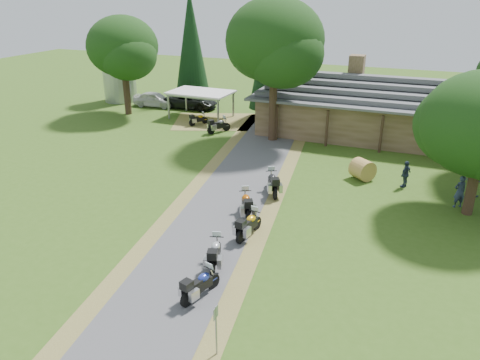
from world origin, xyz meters
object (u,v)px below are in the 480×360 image
at_px(motorcycle_row_a, 200,283).
at_px(motorcycle_row_d, 246,203).
at_px(motorcycle_carport_b, 219,125).
at_px(silo, 118,68).
at_px(carport, 201,105).
at_px(motorcycle_row_c, 249,224).
at_px(motorcycle_row_e, 273,182).
at_px(motorcycle_carport_a, 199,119).
at_px(hay_bale, 362,169).
at_px(car_dark_suv, 191,97).
at_px(motorcycle_row_b, 215,252).
at_px(car_white_sedan, 155,97).
at_px(lodge, 389,106).

bearing_deg(motorcycle_row_a, motorcycle_row_d, 23.95).
bearing_deg(motorcycle_carport_b, silo, 96.29).
relative_size(carport, motorcycle_row_c, 2.84).
xyz_separation_m(motorcycle_row_c, motorcycle_row_e, (-0.54, 5.33, 0.05)).
distance_m(silo, motorcycle_carport_a, 13.44).
xyz_separation_m(motorcycle_row_e, hay_bale, (4.57, 4.24, -0.08)).
xyz_separation_m(car_dark_suv, motorcycle_row_d, (13.83, -20.18, -0.40)).
height_order(carport, motorcycle_row_c, carport).
bearing_deg(motorcycle_row_b, motorcycle_carport_b, 7.07).
xyz_separation_m(motorcycle_row_b, motorcycle_row_c, (0.43, 2.99, -0.00)).
xyz_separation_m(motorcycle_row_d, hay_bale, (4.96, 7.53, -0.07)).
distance_m(car_white_sedan, motorcycle_carport_a, 8.50).
height_order(lodge, motorcycle_carport_b, lodge).
relative_size(silo, motorcycle_row_b, 3.45).
height_order(carport, motorcycle_row_d, carport).
bearing_deg(motorcycle_row_e, car_white_sedan, 20.31).
bearing_deg(car_white_sedan, motorcycle_row_c, -142.06).
bearing_deg(motorcycle_row_c, car_white_sedan, 49.53).
xyz_separation_m(carport, motorcycle_row_e, (11.64, -14.06, -0.49)).
bearing_deg(silo, motorcycle_row_a, -49.98).
height_order(motorcycle_row_d, motorcycle_row_e, motorcycle_row_e).
xyz_separation_m(motorcycle_row_c, motorcycle_carport_a, (-11.29, 17.02, -0.11)).
relative_size(car_white_sedan, motorcycle_row_b, 2.85).
relative_size(silo, car_dark_suv, 1.18).
distance_m(lodge, motorcycle_row_e, 15.43).
relative_size(lodge, motorcycle_row_c, 10.74).
distance_m(motorcycle_row_b, hay_bale, 13.33).
xyz_separation_m(silo, motorcycle_carport_b, (14.60, -6.87, -2.76)).
distance_m(motorcycle_carport_b, hay_bale, 14.02).
distance_m(motorcycle_row_a, motorcycle_row_b, 2.32).
xyz_separation_m(motorcycle_row_a, motorcycle_row_c, (0.01, 5.27, 0.04)).
height_order(lodge, silo, silo).
bearing_deg(silo, car_dark_suv, -1.22).
relative_size(silo, hay_bale, 5.27).
xyz_separation_m(car_dark_suv, motorcycle_carport_b, (6.10, -6.69, -0.44)).
xyz_separation_m(lodge, silo, (-27.71, 2.58, 0.99)).
height_order(car_white_sedan, motorcycle_row_e, car_white_sedan).
height_order(motorcycle_row_e, hay_bale, motorcycle_row_e).
height_order(car_dark_suv, hay_bale, car_dark_suv).
bearing_deg(lodge, motorcycle_row_b, -102.07).
relative_size(silo, motorcycle_row_d, 3.25).
bearing_deg(motorcycle_row_e, motorcycle_row_d, 145.60).
bearing_deg(silo, motorcycle_carport_b, -25.20).
height_order(motorcycle_carport_b, hay_bale, motorcycle_carport_b).
height_order(motorcycle_row_c, hay_bale, motorcycle_row_c).
bearing_deg(carport, motorcycle_row_d, -55.13).
xyz_separation_m(lodge, car_white_sedan, (-22.95, 1.66, -1.50)).
xyz_separation_m(car_white_sedan, car_dark_suv, (3.74, 0.73, 0.17)).
xyz_separation_m(motorcycle_row_d, motorcycle_carport_a, (-10.36, 14.97, -0.15)).
xyz_separation_m(silo, motorcycle_row_e, (22.71, -17.08, -2.71)).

